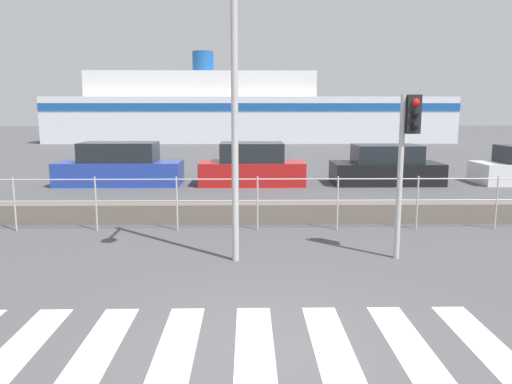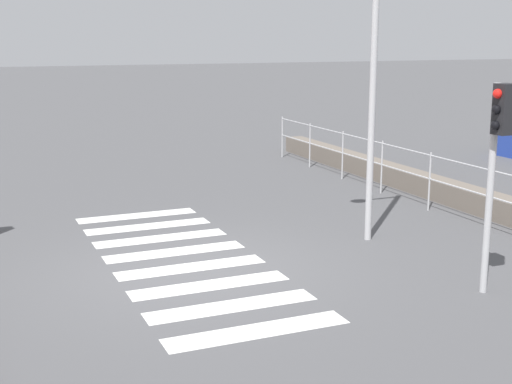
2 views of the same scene
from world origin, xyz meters
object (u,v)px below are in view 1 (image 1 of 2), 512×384
Objects in this scene: parked_car_black at (386,167)px; ferry_boat at (241,112)px; traffic_light_far at (408,140)px; parked_car_red at (252,167)px; streetlamp at (234,60)px; parked_car_blue at (120,167)px.

ferry_boat is at bearing 102.50° from parked_car_black.
traffic_light_far is 0.78× the size of parked_car_red.
parked_car_black is at bearing 0.00° from parked_car_red.
streetlamp is at bearing -92.23° from parked_car_red.
streetlamp is at bearing -89.41° from ferry_boat.
ferry_boat is 25.73m from parked_car_red.
parked_car_red is at bearing 106.12° from traffic_light_far.
ferry_boat reaches higher than parked_car_blue.
streetlamp is (-3.07, -0.34, 1.34)m from traffic_light_far.
streetlamp reaches higher than parked_car_blue.
traffic_light_far is at bearing -51.14° from parked_car_blue.
ferry_boat is at bearing 80.96° from parked_car_blue.
parked_car_black is at bearing -0.00° from parked_car_blue.
ferry_boat is at bearing 95.61° from traffic_light_far.
parked_car_blue is (-7.52, 9.33, -1.52)m from traffic_light_far.
streetlamp reaches higher than traffic_light_far.
parked_car_black is (4.95, 0.00, -0.04)m from parked_car_red.
parked_car_red is (0.74, -25.66, -1.81)m from ferry_boat.
traffic_light_far reaches higher than parked_car_blue.
parked_car_blue is 9.77m from parked_car_black.
streetlamp is 11.41m from parked_car_black.
streetlamp is at bearing -65.31° from parked_car_blue.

